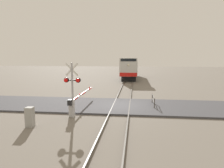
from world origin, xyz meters
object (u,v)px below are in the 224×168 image
at_px(crossing_signal, 72,84).
at_px(crossing_gate, 76,102).
at_px(locomotive, 130,68).
at_px(guard_railing, 153,100).
at_px(utility_cabinet, 30,117).

relative_size(crossing_signal, crossing_gate, 0.57).
bearing_deg(crossing_gate, locomotive, 82.57).
bearing_deg(guard_railing, crossing_signal, -146.51).
height_order(crossing_signal, utility_cabinet, crossing_signal).
xyz_separation_m(locomotive, crossing_gate, (-3.37, -25.88, -1.29)).
xyz_separation_m(crossing_signal, crossing_gate, (-0.19, 1.32, -1.57)).
xyz_separation_m(utility_cabinet, guard_railing, (8.00, 6.03, -0.01)).
height_order(crossing_signal, crossing_gate, crossing_signal).
bearing_deg(locomotive, crossing_gate, -97.43).
relative_size(locomotive, crossing_gate, 2.11).
distance_m(crossing_signal, utility_cabinet, 3.45).
distance_m(crossing_gate, guard_railing, 6.67).
relative_size(crossing_signal, guard_railing, 1.82).
xyz_separation_m(crossing_gate, utility_cabinet, (-1.87, -3.41, -0.23)).
height_order(crossing_gate, guard_railing, crossing_gate).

